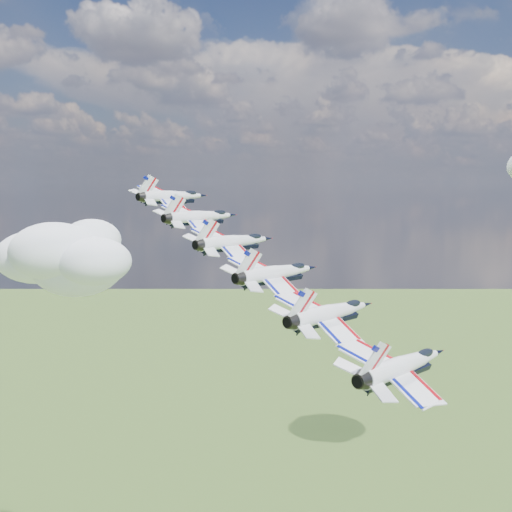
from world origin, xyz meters
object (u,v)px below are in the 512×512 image
at_px(jet_5, 404,365).
at_px(jet_2, 236,241).
at_px(jet_1, 202,216).
at_px(jet_0, 174,196).
at_px(jet_4, 333,312).
at_px(jet_3, 278,272).

bearing_deg(jet_5, jet_2, 163.77).
height_order(jet_1, jet_5, jet_1).
xyz_separation_m(jet_0, jet_4, (35.69, -31.03, -11.96)).
bearing_deg(jet_1, jet_5, -16.23).
relative_size(jet_1, jet_2, 1.00).
bearing_deg(jet_1, jet_3, -16.23).
height_order(jet_2, jet_5, jet_2).
relative_size(jet_1, jet_3, 1.00).
distance_m(jet_1, jet_2, 12.20).
xyz_separation_m(jet_0, jet_2, (17.84, -15.52, -5.98)).
bearing_deg(jet_5, jet_4, 163.77).
height_order(jet_0, jet_2, jet_0).
bearing_deg(jet_2, jet_1, 163.77).
height_order(jet_3, jet_4, jet_3).
bearing_deg(jet_2, jet_5, -16.23).
height_order(jet_2, jet_4, jet_2).
xyz_separation_m(jet_2, jet_4, (17.84, -15.52, -5.98)).
distance_m(jet_0, jet_1, 12.20).
height_order(jet_1, jet_2, jet_1).
distance_m(jet_3, jet_4, 12.20).
height_order(jet_0, jet_1, jet_0).
xyz_separation_m(jet_2, jet_3, (8.92, -7.76, -2.99)).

